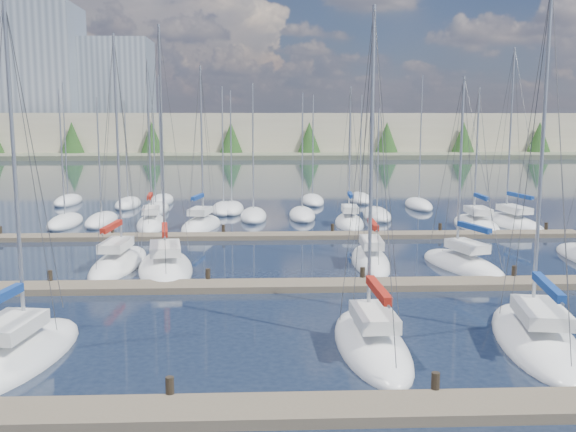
{
  "coord_description": "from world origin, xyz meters",
  "views": [
    {
      "loc": [
        -1.25,
        -15.34,
        8.4
      ],
      "look_at": [
        0.0,
        14.0,
        4.0
      ],
      "focal_mm": 40.0,
      "sensor_mm": 36.0,
      "label": 1
    }
  ],
  "objects_px": {
    "sailboat_j": "(166,267)",
    "sailboat_o": "(201,225)",
    "sailboat_q": "(476,225)",
    "sailboat_n": "(151,224)",
    "sailboat_c": "(17,355)",
    "sailboat_l": "(463,265)",
    "sailboat_p": "(349,222)",
    "sailboat_d": "(371,344)",
    "sailboat_e": "(536,339)",
    "sailboat_i": "(119,263)",
    "sailboat_k": "(370,260)",
    "sailboat_r": "(511,223)"
  },
  "relations": [
    {
      "from": "sailboat_j",
      "to": "sailboat_o",
      "type": "bearing_deg",
      "value": 78.51
    },
    {
      "from": "sailboat_q",
      "to": "sailboat_n",
      "type": "bearing_deg",
      "value": 178.55
    },
    {
      "from": "sailboat_c",
      "to": "sailboat_l",
      "type": "relative_size",
      "value": 1.15
    },
    {
      "from": "sailboat_o",
      "to": "sailboat_p",
      "type": "relative_size",
      "value": 1.13
    },
    {
      "from": "sailboat_d",
      "to": "sailboat_j",
      "type": "distance_m",
      "value": 16.05
    },
    {
      "from": "sailboat_n",
      "to": "sailboat_l",
      "type": "bearing_deg",
      "value": -43.78
    },
    {
      "from": "sailboat_e",
      "to": "sailboat_i",
      "type": "xyz_separation_m",
      "value": [
        -18.69,
        13.8,
        0.01
      ]
    },
    {
      "from": "sailboat_n",
      "to": "sailboat_k",
      "type": "xyz_separation_m",
      "value": [
        15.22,
        -14.26,
        -0.01
      ]
    },
    {
      "from": "sailboat_p",
      "to": "sailboat_r",
      "type": "distance_m",
      "value": 13.05
    },
    {
      "from": "sailboat_d",
      "to": "sailboat_j",
      "type": "bearing_deg",
      "value": 124.54
    },
    {
      "from": "sailboat_n",
      "to": "sailboat_p",
      "type": "distance_m",
      "value": 15.93
    },
    {
      "from": "sailboat_i",
      "to": "sailboat_d",
      "type": "bearing_deg",
      "value": -45.16
    },
    {
      "from": "sailboat_j",
      "to": "sailboat_p",
      "type": "xyz_separation_m",
      "value": [
        12.57,
        15.48,
        0.01
      ]
    },
    {
      "from": "sailboat_d",
      "to": "sailboat_k",
      "type": "bearing_deg",
      "value": 78.83
    },
    {
      "from": "sailboat_d",
      "to": "sailboat_o",
      "type": "xyz_separation_m",
      "value": [
        -8.78,
        27.58,
        0.01
      ]
    },
    {
      "from": "sailboat_i",
      "to": "sailboat_k",
      "type": "relative_size",
      "value": 1.16
    },
    {
      "from": "sailboat_k",
      "to": "sailboat_o",
      "type": "height_order",
      "value": "sailboat_o"
    },
    {
      "from": "sailboat_p",
      "to": "sailboat_j",
      "type": "bearing_deg",
      "value": -125.73
    },
    {
      "from": "sailboat_q",
      "to": "sailboat_n",
      "type": "xyz_separation_m",
      "value": [
        -25.88,
        1.44,
        0.03
      ]
    },
    {
      "from": "sailboat_q",
      "to": "sailboat_j",
      "type": "height_order",
      "value": "sailboat_j"
    },
    {
      "from": "sailboat_d",
      "to": "sailboat_r",
      "type": "xyz_separation_m",
      "value": [
        16.13,
        27.71,
        0.0
      ]
    },
    {
      "from": "sailboat_j",
      "to": "sailboat_p",
      "type": "bearing_deg",
      "value": 42.12
    },
    {
      "from": "sailboat_d",
      "to": "sailboat_c",
      "type": "relative_size",
      "value": 0.99
    },
    {
      "from": "sailboat_k",
      "to": "sailboat_n",
      "type": "bearing_deg",
      "value": 139.89
    },
    {
      "from": "sailboat_e",
      "to": "sailboat_d",
      "type": "bearing_deg",
      "value": -167.45
    },
    {
      "from": "sailboat_n",
      "to": "sailboat_p",
      "type": "xyz_separation_m",
      "value": [
        15.93,
        0.02,
        -0.01
      ]
    },
    {
      "from": "sailboat_i",
      "to": "sailboat_n",
      "type": "bearing_deg",
      "value": 95.68
    },
    {
      "from": "sailboat_o",
      "to": "sailboat_r",
      "type": "distance_m",
      "value": 24.92
    },
    {
      "from": "sailboat_o",
      "to": "sailboat_p",
      "type": "xyz_separation_m",
      "value": [
        11.88,
        0.85,
        -0.0
      ]
    },
    {
      "from": "sailboat_i",
      "to": "sailboat_k",
      "type": "height_order",
      "value": "sailboat_i"
    },
    {
      "from": "sailboat_d",
      "to": "sailboat_e",
      "type": "bearing_deg",
      "value": 1.05
    },
    {
      "from": "sailboat_j",
      "to": "sailboat_r",
      "type": "height_order",
      "value": "sailboat_r"
    },
    {
      "from": "sailboat_e",
      "to": "sailboat_l",
      "type": "xyz_separation_m",
      "value": [
        1.13,
        12.51,
        -0.0
      ]
    },
    {
      "from": "sailboat_d",
      "to": "sailboat_q",
      "type": "height_order",
      "value": "sailboat_d"
    },
    {
      "from": "sailboat_i",
      "to": "sailboat_e",
      "type": "bearing_deg",
      "value": -32.78
    },
    {
      "from": "sailboat_k",
      "to": "sailboat_l",
      "type": "xyz_separation_m",
      "value": [
        5.1,
        -1.35,
        -0.01
      ]
    },
    {
      "from": "sailboat_n",
      "to": "sailboat_r",
      "type": "relative_size",
      "value": 0.93
    },
    {
      "from": "sailboat_e",
      "to": "sailboat_n",
      "type": "distance_m",
      "value": 34.05
    },
    {
      "from": "sailboat_n",
      "to": "sailboat_p",
      "type": "height_order",
      "value": "sailboat_n"
    },
    {
      "from": "sailboat_k",
      "to": "sailboat_q",
      "type": "bearing_deg",
      "value": 53.28
    },
    {
      "from": "sailboat_d",
      "to": "sailboat_c",
      "type": "height_order",
      "value": "sailboat_c"
    },
    {
      "from": "sailboat_c",
      "to": "sailboat_l",
      "type": "height_order",
      "value": "sailboat_c"
    },
    {
      "from": "sailboat_o",
      "to": "sailboat_c",
      "type": "bearing_deg",
      "value": -87.51
    },
    {
      "from": "sailboat_d",
      "to": "sailboat_q",
      "type": "distance_m",
      "value": 29.97
    },
    {
      "from": "sailboat_n",
      "to": "sailboat_l",
      "type": "xyz_separation_m",
      "value": [
        20.32,
        -15.61,
        -0.02
      ]
    },
    {
      "from": "sailboat_c",
      "to": "sailboat_i",
      "type": "bearing_deg",
      "value": 96.22
    },
    {
      "from": "sailboat_k",
      "to": "sailboat_j",
      "type": "relative_size",
      "value": 0.84
    },
    {
      "from": "sailboat_e",
      "to": "sailboat_k",
      "type": "height_order",
      "value": "sailboat_e"
    },
    {
      "from": "sailboat_e",
      "to": "sailboat_r",
      "type": "xyz_separation_m",
      "value": [
        9.77,
        27.41,
        0.01
      ]
    },
    {
      "from": "sailboat_e",
      "to": "sailboat_j",
      "type": "bearing_deg",
      "value": 151.22
    }
  ]
}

